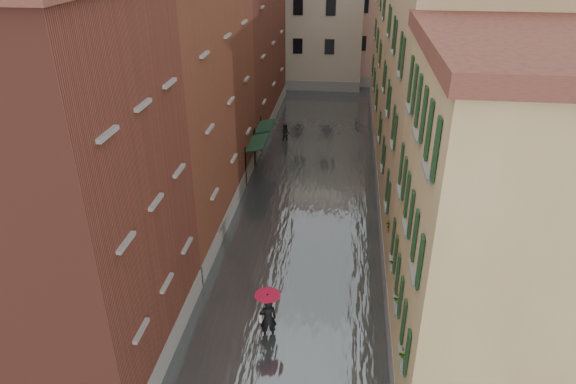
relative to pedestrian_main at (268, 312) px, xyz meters
The scene contains 15 objects.
ground 1.54m from the pedestrian_main, 43.18° to the left, with size 120.00×120.00×0.00m, color #58585B.
floodwater 13.66m from the pedestrian_main, 87.31° to the left, with size 10.00×60.00×0.20m, color #4C5254.
building_left_near 8.36m from the pedestrian_main, 167.58° to the right, with size 6.00×8.00×13.00m, color brown.
building_left_mid 12.55m from the pedestrian_main, 123.53° to the left, with size 6.00×14.00×12.50m, color brown.
building_left_far 26.05m from the pedestrian_main, 104.50° to the left, with size 6.00×16.00×14.00m, color brown.
building_right_near 8.97m from the pedestrian_main, 10.39° to the right, with size 6.00×8.00×11.50m, color #A48854.
building_right_mid 13.34m from the pedestrian_main, 51.49° to the left, with size 6.00×14.00×13.00m, color #9E8160.
building_right_far 26.15m from the pedestrian_main, 72.75° to the left, with size 6.00×16.00×11.50m, color #A48854.
building_end_cream 39.02m from the pedestrian_main, 93.50° to the left, with size 12.00×9.00×13.00m, color #B4A88F.
building_end_pink 41.41m from the pedestrian_main, 80.71° to the left, with size 10.00×9.00×12.00m, color #A77B75.
awning_near 14.63m from the pedestrian_main, 101.25° to the left, with size 1.09×3.33×2.80m.
awning_far 17.17m from the pedestrian_main, 99.57° to the left, with size 1.09×2.87×2.80m.
window_planters 5.26m from the pedestrian_main, ahead, with size 0.59×8.34×0.84m.
pedestrian_main is the anchor object (origin of this frame).
pedestrian_far 20.54m from the pedestrian_main, 95.20° to the left, with size 0.75×0.58×1.54m, color black.
Camera 1 is at (1.96, -15.80, 14.32)m, focal length 32.00 mm.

